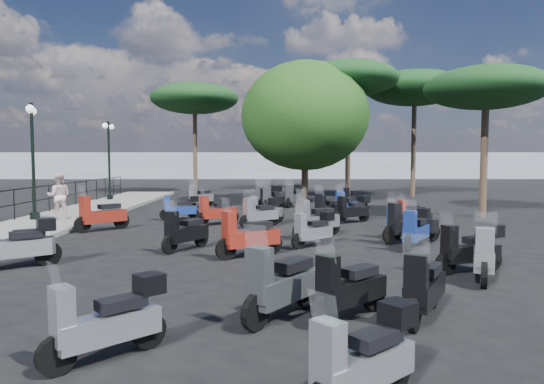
{
  "coord_description": "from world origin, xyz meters",
  "views": [
    {
      "loc": [
        1.33,
        -13.73,
        2.35
      ],
      "look_at": [
        1.39,
        2.73,
        1.2
      ],
      "focal_mm": 32.0,
      "sensor_mm": 36.0,
      "label": 1
    }
  ],
  "objects_px": {
    "scooter_11": "(265,197)",
    "scooter_19": "(424,289)",
    "lamp_post_2": "(109,155)",
    "scooter_12": "(363,361)",
    "scooter_4": "(180,208)",
    "scooter_17": "(270,200)",
    "scooter_7": "(248,236)",
    "broadleaf_tree": "(305,116)",
    "pedestrian_far": "(59,196)",
    "scooter_14": "(313,230)",
    "scooter_20": "(402,222)",
    "pine_1": "(415,89)",
    "scooter_16": "(328,210)",
    "scooter_8": "(185,233)",
    "lamp_post_1": "(33,153)",
    "pine_0": "(349,79)",
    "pine_2": "(195,99)",
    "scooter_6": "(107,321)",
    "scooter_28": "(412,215)",
    "scooter_5": "(200,197)",
    "scooter_29": "(346,206)",
    "scooter_30": "(261,213)",
    "scooter_32": "(272,198)",
    "scooter_1": "(15,245)",
    "scooter_13": "(282,285)",
    "scooter_22": "(353,210)",
    "scooter_27": "(410,225)",
    "scooter_21": "(416,230)",
    "scooter_9": "(217,212)",
    "scooter_26": "(470,250)",
    "scooter_2": "(15,245)",
    "pine_3": "(486,89)",
    "scooter_23": "(353,199)",
    "scooter_31": "(294,196)",
    "scooter_3": "(101,215)",
    "scooter_18": "(349,289)",
    "scooter_25": "(484,253)"
  },
  "relations": [
    {
      "from": "scooter_19",
      "to": "scooter_26",
      "type": "distance_m",
      "value": 3.44
    },
    {
      "from": "scooter_4",
      "to": "scooter_22",
      "type": "bearing_deg",
      "value": -113.96
    },
    {
      "from": "scooter_27",
      "to": "scooter_28",
      "type": "relative_size",
      "value": 1.28
    },
    {
      "from": "scooter_3",
      "to": "scooter_29",
      "type": "height_order",
      "value": "scooter_3"
    },
    {
      "from": "scooter_23",
      "to": "scooter_31",
      "type": "height_order",
      "value": "scooter_31"
    },
    {
      "from": "broadleaf_tree",
      "to": "scooter_6",
      "type": "bearing_deg",
      "value": -100.53
    },
    {
      "from": "scooter_21",
      "to": "pine_3",
      "type": "bearing_deg",
      "value": -91.82
    },
    {
      "from": "scooter_13",
      "to": "scooter_22",
      "type": "relative_size",
      "value": 1.08
    },
    {
      "from": "scooter_7",
      "to": "broadleaf_tree",
      "type": "distance_m",
      "value": 14.95
    },
    {
      "from": "scooter_19",
      "to": "pine_0",
      "type": "bearing_deg",
      "value": -65.93
    },
    {
      "from": "scooter_18",
      "to": "broadleaf_tree",
      "type": "bearing_deg",
      "value": -44.15
    },
    {
      "from": "pedestrian_far",
      "to": "scooter_1",
      "type": "xyz_separation_m",
      "value": [
        2.19,
        -7.23,
        -0.5
      ]
    },
    {
      "from": "scooter_11",
      "to": "scooter_19",
      "type": "height_order",
      "value": "scooter_11"
    },
    {
      "from": "scooter_20",
      "to": "pine_1",
      "type": "distance_m",
      "value": 17.24
    },
    {
      "from": "scooter_31",
      "to": "scooter_5",
      "type": "bearing_deg",
      "value": 26.69
    },
    {
      "from": "scooter_6",
      "to": "scooter_5",
      "type": "bearing_deg",
      "value": -38.44
    },
    {
      "from": "broadleaf_tree",
      "to": "scooter_23",
      "type": "bearing_deg",
      "value": -54.8
    },
    {
      "from": "scooter_9",
      "to": "scooter_18",
      "type": "relative_size",
      "value": 1.13
    },
    {
      "from": "scooter_9",
      "to": "scooter_26",
      "type": "height_order",
      "value": "scooter_9"
    },
    {
      "from": "scooter_2",
      "to": "scooter_19",
      "type": "relative_size",
      "value": 0.99
    },
    {
      "from": "pine_0",
      "to": "pine_2",
      "type": "distance_m",
      "value": 11.16
    },
    {
      "from": "scooter_7",
      "to": "scooter_8",
      "type": "height_order",
      "value": "scooter_7"
    },
    {
      "from": "scooter_5",
      "to": "scooter_29",
      "type": "relative_size",
      "value": 1.04
    },
    {
      "from": "scooter_1",
      "to": "scooter_22",
      "type": "distance_m",
      "value": 11.11
    },
    {
      "from": "scooter_28",
      "to": "scooter_2",
      "type": "bearing_deg",
      "value": 93.02
    },
    {
      "from": "pedestrian_far",
      "to": "scooter_5",
      "type": "relative_size",
      "value": 1.15
    },
    {
      "from": "scooter_11",
      "to": "scooter_19",
      "type": "relative_size",
      "value": 1.09
    },
    {
      "from": "scooter_1",
      "to": "scooter_19",
      "type": "bearing_deg",
      "value": -143.4
    },
    {
      "from": "pedestrian_far",
      "to": "scooter_14",
      "type": "xyz_separation_m",
      "value": [
        8.8,
        -4.78,
        -0.54
      ]
    },
    {
      "from": "scooter_8",
      "to": "pine_0",
      "type": "height_order",
      "value": "pine_0"
    },
    {
      "from": "lamp_post_2",
      "to": "scooter_12",
      "type": "distance_m",
      "value": 23.59
    },
    {
      "from": "scooter_5",
      "to": "scooter_13",
      "type": "distance_m",
      "value": 16.6
    },
    {
      "from": "pedestrian_far",
      "to": "scooter_32",
      "type": "bearing_deg",
      "value": -164.16
    },
    {
      "from": "scooter_31",
      "to": "lamp_post_2",
      "type": "bearing_deg",
      "value": 9.47
    },
    {
      "from": "scooter_7",
      "to": "scooter_31",
      "type": "relative_size",
      "value": 0.96
    },
    {
      "from": "scooter_4",
      "to": "scooter_17",
      "type": "bearing_deg",
      "value": -57.48
    },
    {
      "from": "scooter_7",
      "to": "scooter_27",
      "type": "bearing_deg",
      "value": -99.55
    },
    {
      "from": "scooter_14",
      "to": "scooter_21",
      "type": "bearing_deg",
      "value": -135.48
    },
    {
      "from": "lamp_post_1",
      "to": "pine_0",
      "type": "distance_m",
      "value": 16.16
    },
    {
      "from": "scooter_30",
      "to": "scooter_14",
      "type": "bearing_deg",
      "value": 166.41
    },
    {
      "from": "scooter_6",
      "to": "scooter_14",
      "type": "distance_m",
      "value": 7.86
    },
    {
      "from": "pine_1",
      "to": "lamp_post_2",
      "type": "bearing_deg",
      "value": -167.56
    },
    {
      "from": "lamp_post_1",
      "to": "scooter_25",
      "type": "relative_size",
      "value": 2.53
    },
    {
      "from": "scooter_18",
      "to": "scooter_22",
      "type": "distance_m",
      "value": 10.71
    },
    {
      "from": "lamp_post_1",
      "to": "scooter_17",
      "type": "xyz_separation_m",
      "value": [
        8.5,
        4.82,
        -2.09
      ]
    },
    {
      "from": "scooter_6",
      "to": "scooter_28",
      "type": "xyz_separation_m",
      "value": [
        6.71,
        10.86,
        -0.05
      ]
    },
    {
      "from": "scooter_12",
      "to": "scooter_16",
      "type": "distance_m",
      "value": 13.1
    },
    {
      "from": "scooter_16",
      "to": "scooter_8",
      "type": "bearing_deg",
      "value": 90.62
    },
    {
      "from": "scooter_1",
      "to": "scooter_30",
      "type": "bearing_deg",
      "value": -69.28
    },
    {
      "from": "scooter_13",
      "to": "scooter_16",
      "type": "relative_size",
      "value": 1.07
    }
  ]
}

